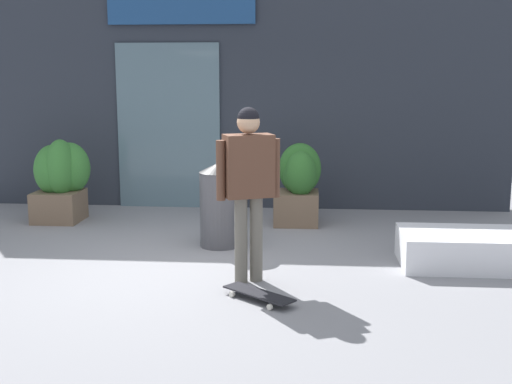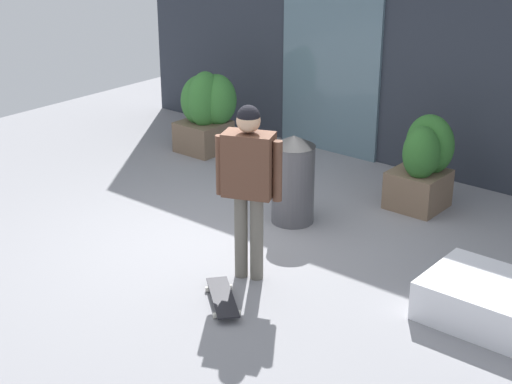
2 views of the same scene
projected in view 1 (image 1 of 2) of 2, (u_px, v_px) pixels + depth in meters
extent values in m
plane|color=gray|center=(190.00, 266.00, 7.12)|extent=(12.00, 12.00, 0.00)
cube|color=#2D333D|center=(227.00, 86.00, 10.08)|extent=(8.73, 0.25, 3.81)
cube|color=slate|center=(169.00, 126.00, 10.12)|extent=(1.61, 0.06, 2.55)
cube|color=navy|center=(181.00, 11.00, 9.77)|extent=(2.26, 0.05, 0.39)
cylinder|color=#666056|center=(256.00, 239.00, 6.55)|extent=(0.13, 0.13, 0.88)
cylinder|color=#666056|center=(241.00, 240.00, 6.50)|extent=(0.13, 0.13, 0.88)
cube|color=brown|center=(248.00, 166.00, 6.39)|extent=(0.54, 0.42, 0.62)
cylinder|color=brown|center=(275.00, 168.00, 6.48)|extent=(0.09, 0.09, 0.59)
cylinder|color=brown|center=(221.00, 170.00, 6.32)|extent=(0.09, 0.09, 0.59)
sphere|color=tan|center=(248.00, 122.00, 6.32)|extent=(0.23, 0.23, 0.23)
sphere|color=black|center=(248.00, 118.00, 6.31)|extent=(0.22, 0.22, 0.22)
cube|color=black|center=(259.00, 293.00, 6.04)|extent=(0.72, 0.64, 0.02)
cylinder|color=silver|center=(286.00, 301.00, 5.95)|extent=(0.06, 0.06, 0.05)
cylinder|color=silver|center=(270.00, 307.00, 5.80)|extent=(0.06, 0.06, 0.05)
cylinder|color=silver|center=(248.00, 289.00, 6.29)|extent=(0.06, 0.06, 0.05)
cylinder|color=silver|center=(232.00, 294.00, 6.13)|extent=(0.06, 0.06, 0.05)
cube|color=brown|center=(296.00, 208.00, 9.12)|extent=(0.61, 0.63, 0.46)
ellipsoid|color=#2D6628|center=(301.00, 174.00, 8.92)|extent=(0.43, 0.46, 0.64)
ellipsoid|color=#2D6628|center=(300.00, 169.00, 9.15)|extent=(0.60, 0.42, 0.73)
ellipsoid|color=#2D6628|center=(299.00, 176.00, 9.04)|extent=(0.45, 0.51, 0.51)
cube|color=brown|center=(59.00, 206.00, 9.28)|extent=(0.64, 0.64, 0.44)
ellipsoid|color=#387A33|center=(70.00, 168.00, 9.32)|extent=(0.58, 0.57, 0.74)
ellipsoid|color=#387A33|center=(53.00, 170.00, 9.22)|extent=(0.52, 0.58, 0.72)
ellipsoid|color=#387A33|center=(61.00, 168.00, 9.16)|extent=(0.41, 0.57, 0.80)
cylinder|color=#4C4C51|center=(220.00, 209.00, 7.89)|extent=(0.49, 0.49, 0.92)
cone|color=black|center=(219.00, 167.00, 7.80)|extent=(0.50, 0.50, 0.12)
cube|color=white|center=(478.00, 249.00, 7.10)|extent=(1.69, 0.90, 0.37)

